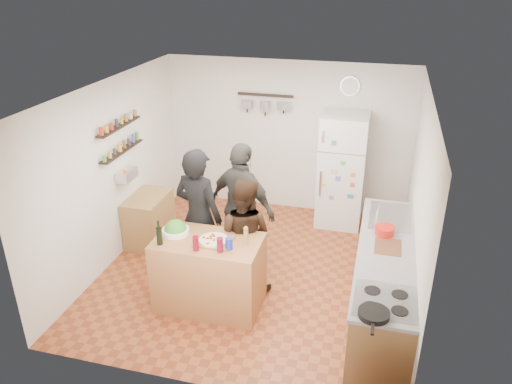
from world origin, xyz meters
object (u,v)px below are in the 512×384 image
(person_back, at_px, (242,207))
(wall_clock, at_px, (350,86))
(person_left, at_px, (199,217))
(side_table, at_px, (149,219))
(person_center, at_px, (243,236))
(skillet, at_px, (374,314))
(red_bowl, at_px, (385,230))
(fridge, at_px, (342,170))
(prep_island, at_px, (209,273))
(wine_bottle, at_px, (159,236))
(counter_run, at_px, (383,285))
(salt_canister, at_px, (229,244))
(pepper_mill, at_px, (246,237))
(salad_bowl, at_px, (176,231))

(person_back, relative_size, wall_clock, 5.93)
(person_left, distance_m, side_table, 1.44)
(person_left, relative_size, person_center, 1.20)
(person_center, xyz_separation_m, wall_clock, (0.99, 2.46, 1.39))
(person_back, distance_m, skillet, 2.62)
(red_bowl, bearing_deg, fridge, 109.95)
(prep_island, distance_m, red_bowl, 2.15)
(wine_bottle, relative_size, person_center, 0.14)
(person_back, bearing_deg, side_table, 13.06)
(counter_run, relative_size, side_table, 3.29)
(fridge, bearing_deg, salt_canister, -109.95)
(salt_canister, height_order, red_bowl, salt_canister)
(wine_bottle, bearing_deg, person_back, 62.13)
(person_left, relative_size, wall_clock, 6.11)
(pepper_mill, distance_m, person_back, 0.99)
(person_left, height_order, fridge, person_left)
(wine_bottle, bearing_deg, skillet, -16.13)
(side_table, bearing_deg, pepper_mill, -33.02)
(prep_island, distance_m, wine_bottle, 0.78)
(skillet, distance_m, fridge, 3.57)
(skillet, bearing_deg, person_center, 139.83)
(fridge, bearing_deg, counter_run, -71.94)
(person_left, distance_m, fridge, 2.61)
(salt_canister, bearing_deg, person_left, 133.54)
(skillet, height_order, side_table, skillet)
(side_table, bearing_deg, counter_run, -15.69)
(pepper_mill, xyz_separation_m, red_bowl, (1.53, 0.61, -0.03))
(salad_bowl, relative_size, person_back, 0.18)
(prep_island, xyz_separation_m, salt_canister, (0.30, -0.12, 0.52))
(prep_island, distance_m, skillet, 2.20)
(person_left, bearing_deg, wall_clock, -109.58)
(person_center, height_order, red_bowl, person_center)
(side_table, bearing_deg, wall_clock, 31.73)
(salad_bowl, relative_size, counter_run, 0.12)
(wall_clock, bearing_deg, fridge, -90.00)
(prep_island, relative_size, red_bowl, 5.35)
(pepper_mill, xyz_separation_m, salt_canister, (-0.15, -0.17, -0.02))
(person_left, bearing_deg, fridge, -113.57)
(salad_bowl, height_order, side_table, salad_bowl)
(salad_bowl, height_order, person_center, person_center)
(person_center, xyz_separation_m, counter_run, (1.74, -0.17, -0.31))
(person_left, xyz_separation_m, fridge, (1.59, 2.07, -0.02))
(salad_bowl, relative_size, wall_clock, 1.07)
(prep_island, height_order, salad_bowl, salad_bowl)
(person_left, xyz_separation_m, person_back, (0.44, 0.46, -0.03))
(person_back, bearing_deg, salt_canister, 121.98)
(person_left, bearing_deg, red_bowl, -162.50)
(salt_canister, height_order, counter_run, salt_canister)
(pepper_mill, bearing_deg, person_center, 110.55)
(salt_canister, bearing_deg, skillet, -26.20)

